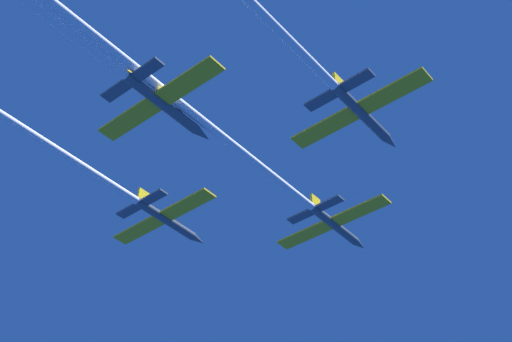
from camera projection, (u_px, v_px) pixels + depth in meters
name	position (u px, v px, depth m)	size (l,w,h in m)	color
jet_lead	(242.00, 152.00, 92.82)	(19.37, 71.17, 3.21)	#4C5660
jet_left_wing	(62.00, 154.00, 92.97)	(19.37, 66.00, 3.21)	#4C5660
jet_right_wing	(262.00, 14.00, 74.98)	(19.37, 66.49, 3.21)	#4C5660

